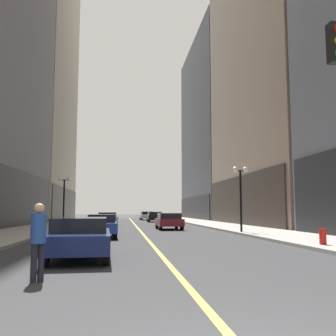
{
  "coord_description": "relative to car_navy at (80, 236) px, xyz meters",
  "views": [
    {
      "loc": [
        -1.37,
        -3.66,
        1.58
      ],
      "look_at": [
        2.93,
        32.58,
        5.56
      ],
      "focal_mm": 41.14,
      "sensor_mm": 36.0,
      "label": 1
    }
  ],
  "objects": [
    {
      "name": "building_right_far",
      "position": [
        19.59,
        50.66,
        14.55
      ],
      "size": [
        12.92,
        26.0,
        30.67
      ],
      "color": "slate",
      "rests_on": "ground"
    },
    {
      "name": "ground_plane",
      "position": [
        2.73,
        25.66,
        -0.72
      ],
      "size": [
        200.0,
        200.0,
        0.0
      ],
      "primitive_type": "plane",
      "color": "#38383A"
    },
    {
      "name": "pedestrian_in_blue_hoodie",
      "position": [
        -0.48,
        -4.08,
        0.29
      ],
      "size": [
        0.47,
        0.47,
        1.73
      ],
      "color": "black",
      "rests_on": "ground"
    },
    {
      "name": "car_black",
      "position": [
        5.58,
        37.62,
        -0.0
      ],
      "size": [
        1.84,
        4.43,
        1.32
      ],
      "color": "black",
      "rests_on": "ground"
    },
    {
      "name": "fire_hydrant_right",
      "position": [
        9.63,
        2.25,
        -0.32
      ],
      "size": [
        0.28,
        0.28,
        0.8
      ],
      "primitive_type": "cylinder",
      "color": "red",
      "rests_on": "ground"
    },
    {
      "name": "street_lamp_left_far",
      "position": [
        -3.67,
        21.18,
        2.53
      ],
      "size": [
        1.06,
        0.36,
        4.43
      ],
      "color": "black",
      "rests_on": "ground"
    },
    {
      "name": "sidewalk_right",
      "position": [
        10.98,
        25.66,
        -0.65
      ],
      "size": [
        4.5,
        78.0,
        0.15
      ],
      "primitive_type": "cube",
      "color": "#ADA8A0",
      "rests_on": "ground"
    },
    {
      "name": "car_green",
      "position": [
        -0.09,
        26.9,
        -0.0
      ],
      "size": [
        2.05,
        4.52,
        1.32
      ],
      "color": "#196038",
      "rests_on": "ground"
    },
    {
      "name": "car_blue",
      "position": [
        0.19,
        9.58,
        -0.0
      ],
      "size": [
        1.9,
        4.38,
        1.32
      ],
      "color": "navy",
      "rests_on": "ground"
    },
    {
      "name": "car_maroon",
      "position": [
        5.13,
        18.11,
        -0.0
      ],
      "size": [
        1.93,
        4.22,
        1.32
      ],
      "color": "maroon",
      "rests_on": "ground"
    },
    {
      "name": "lane_centre_stripe",
      "position": [
        2.73,
        25.66,
        -0.72
      ],
      "size": [
        0.16,
        70.0,
        0.01
      ],
      "primitive_type": "cube",
      "color": "#E5D64C",
      "rests_on": "ground"
    },
    {
      "name": "street_lamp_right_mid",
      "position": [
        9.13,
        11.68,
        2.53
      ],
      "size": [
        1.06,
        0.36,
        4.43
      ],
      "color": "black",
      "rests_on": "ground"
    },
    {
      "name": "sidewalk_left",
      "position": [
        -5.52,
        25.66,
        -0.65
      ],
      "size": [
        4.5,
        78.0,
        0.15
      ],
      "primitive_type": "cube",
      "color": "#ADA8A0",
      "rests_on": "ground"
    },
    {
      "name": "car_white",
      "position": [
        5.17,
        47.9,
        -0.0
      ],
      "size": [
        2.12,
        4.75,
        1.32
      ],
      "color": "silver",
      "rests_on": "ground"
    },
    {
      "name": "car_navy",
      "position": [
        0.0,
        0.0,
        0.0
      ],
      "size": [
        2.12,
        4.83,
        1.32
      ],
      "color": "#141E4C",
      "rests_on": "ground"
    }
  ]
}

